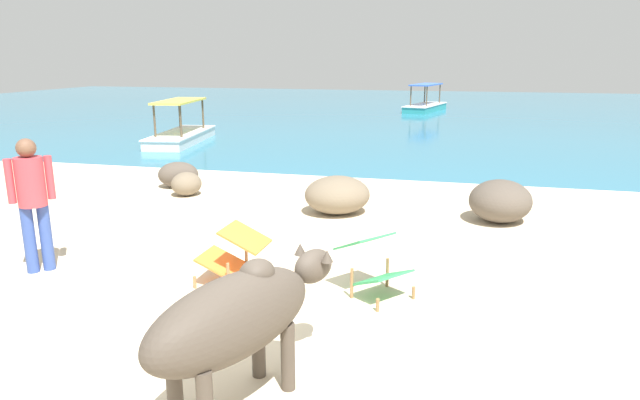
{
  "coord_description": "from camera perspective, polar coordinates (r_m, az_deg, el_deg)",
  "views": [
    {
      "loc": [
        2.06,
        -4.66,
        2.57
      ],
      "look_at": [
        0.17,
        3.0,
        0.55
      ],
      "focal_mm": 31.48,
      "sensor_mm": 36.0,
      "label": 1
    }
  ],
  "objects": [
    {
      "name": "sand_beach",
      "position": [
        5.7,
        -9.16,
        -12.41
      ],
      "size": [
        18.0,
        14.0,
        0.04
      ],
      "primitive_type": "cube",
      "color": "beige",
      "rests_on": "ground"
    },
    {
      "name": "water_surface",
      "position": [
        26.87,
        9.49,
        8.68
      ],
      "size": [
        60.0,
        36.0,
        0.03
      ],
      "primitive_type": "cube",
      "color": "teal",
      "rests_on": "ground"
    },
    {
      "name": "cow",
      "position": [
        4.17,
        -8.37,
        -11.6
      ],
      "size": [
        1.14,
        1.91,
        1.09
      ],
      "rotation": [
        0.0,
        0.0,
        1.16
      ],
      "color": "#4C4238",
      "rests_on": "sand_beach"
    },
    {
      "name": "deck_chair_near",
      "position": [
        6.14,
        5.47,
        -6.16
      ],
      "size": [
        0.93,
        0.9,
        0.68
      ],
      "rotation": [
        0.0,
        0.0,
        5.59
      ],
      "color": "olive",
      "rests_on": "sand_beach"
    },
    {
      "name": "deck_chair_far",
      "position": [
        6.48,
        -8.85,
        -5.16
      ],
      "size": [
        0.78,
        0.57,
        0.68
      ],
      "rotation": [
        0.0,
        0.0,
        3.12
      ],
      "color": "olive",
      "rests_on": "sand_beach"
    },
    {
      "name": "person_standing",
      "position": [
        7.43,
        -27.22,
        0.44
      ],
      "size": [
        0.39,
        0.39,
        1.62
      ],
      "rotation": [
        0.0,
        0.0,
        2.36
      ],
      "color": "#334C99",
      "rests_on": "sand_beach"
    },
    {
      "name": "shore_rock_large",
      "position": [
        10.8,
        -13.43,
        1.61
      ],
      "size": [
        0.69,
        0.72,
        0.44
      ],
      "primitive_type": "ellipsoid",
      "rotation": [
        0.0,
        0.0,
        1.28
      ],
      "color": "#756651",
      "rests_on": "sand_beach"
    },
    {
      "name": "shore_rock_medium",
      "position": [
        9.25,
        17.86,
        -0.09
      ],
      "size": [
        1.27,
        1.31,
        0.66
      ],
      "primitive_type": "ellipsoid",
      "rotation": [
        0.0,
        0.0,
        1.19
      ],
      "color": "brown",
      "rests_on": "sand_beach"
    },
    {
      "name": "shore_rock_small",
      "position": [
        11.51,
        -14.21,
        2.51
      ],
      "size": [
        0.93,
        0.81,
        0.51
      ],
      "primitive_type": "ellipsoid",
      "rotation": [
        0.0,
        0.0,
        0.31
      ],
      "color": "brown",
      "rests_on": "sand_beach"
    },
    {
      "name": "shore_rock_flat",
      "position": [
        9.29,
        1.77,
        0.53
      ],
      "size": [
        1.43,
        1.38,
        0.62
      ],
      "primitive_type": "ellipsoid",
      "rotation": [
        0.0,
        0.0,
        0.5
      ],
      "color": "#756651",
      "rests_on": "sand_beach"
    },
    {
      "name": "boat_teal",
      "position": [
        28.04,
        10.65,
        9.45
      ],
      "size": [
        1.99,
        3.84,
        1.29
      ],
      "rotation": [
        0.0,
        0.0,
        1.33
      ],
      "color": "teal",
      "rests_on": "water_surface"
    },
    {
      "name": "boat_white",
      "position": [
        17.77,
        -13.93,
        6.57
      ],
      "size": [
        1.7,
        3.8,
        1.29
      ],
      "rotation": [
        0.0,
        0.0,
        1.72
      ],
      "color": "white",
      "rests_on": "water_surface"
    }
  ]
}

